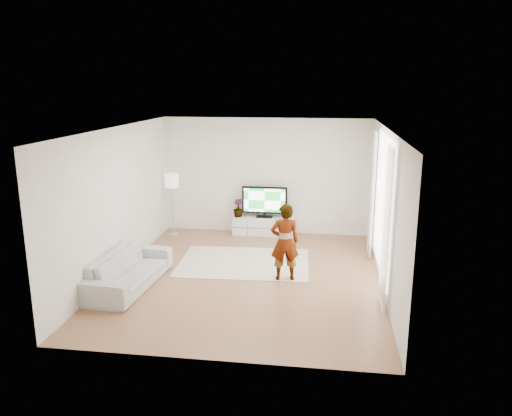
# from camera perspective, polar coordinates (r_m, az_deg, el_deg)

# --- Properties ---
(floor) EXTENTS (6.00, 6.00, 0.00)m
(floor) POSITION_cam_1_polar(r_m,az_deg,el_deg) (9.62, -1.05, -7.83)
(floor) COLOR #A8714C
(floor) RESTS_ON ground
(ceiling) EXTENTS (6.00, 6.00, 0.00)m
(ceiling) POSITION_cam_1_polar(r_m,az_deg,el_deg) (8.96, -1.13, 9.03)
(ceiling) COLOR white
(ceiling) RESTS_ON wall_back
(wall_left) EXTENTS (0.02, 6.00, 2.80)m
(wall_left) POSITION_cam_1_polar(r_m,az_deg,el_deg) (9.88, -15.55, 0.76)
(wall_left) COLOR white
(wall_left) RESTS_ON floor
(wall_right) EXTENTS (0.02, 6.00, 2.80)m
(wall_right) POSITION_cam_1_polar(r_m,az_deg,el_deg) (9.14, 14.58, -0.23)
(wall_right) COLOR white
(wall_right) RESTS_ON floor
(wall_back) EXTENTS (5.00, 0.02, 2.80)m
(wall_back) POSITION_cam_1_polar(r_m,az_deg,el_deg) (12.09, 1.15, 3.64)
(wall_back) COLOR white
(wall_back) RESTS_ON floor
(wall_front) EXTENTS (5.00, 0.02, 2.80)m
(wall_front) POSITION_cam_1_polar(r_m,az_deg,el_deg) (6.37, -5.35, -6.08)
(wall_front) COLOR white
(wall_front) RESTS_ON floor
(window) EXTENTS (0.01, 2.60, 2.50)m
(window) POSITION_cam_1_polar(r_m,az_deg,el_deg) (9.42, 14.28, 0.51)
(window) COLOR white
(window) RESTS_ON wall_right
(curtain_near) EXTENTS (0.04, 0.70, 2.60)m
(curtain_near) POSITION_cam_1_polar(r_m,az_deg,el_deg) (8.18, 14.62, -2.26)
(curtain_near) COLOR white
(curtain_near) RESTS_ON floor
(curtain_far) EXTENTS (0.04, 0.70, 2.60)m
(curtain_far) POSITION_cam_1_polar(r_m,az_deg,el_deg) (10.69, 13.11, 1.62)
(curtain_far) COLOR white
(curtain_far) RESTS_ON floor
(media_console) EXTENTS (1.52, 0.43, 0.43)m
(media_console) POSITION_cam_1_polar(r_m,az_deg,el_deg) (12.14, 0.96, -2.07)
(media_console) COLOR white
(media_console) RESTS_ON floor
(television) EXTENTS (1.09, 0.21, 0.76)m
(television) POSITION_cam_1_polar(r_m,az_deg,el_deg) (12.01, 0.99, 0.83)
(television) COLOR black
(television) RESTS_ON media_console
(game_console) EXTENTS (0.08, 0.15, 0.20)m
(game_console) POSITION_cam_1_polar(r_m,az_deg,el_deg) (12.00, 4.11, -0.76)
(game_console) COLOR white
(game_console) RESTS_ON media_console
(potted_plant) EXTENTS (0.28, 0.28, 0.43)m
(potted_plant) POSITION_cam_1_polar(r_m,az_deg,el_deg) (12.12, -2.06, 0.00)
(potted_plant) COLOR #3F7238
(potted_plant) RESTS_ON media_console
(rug) EXTENTS (2.72, 2.01, 0.01)m
(rug) POSITION_cam_1_polar(r_m,az_deg,el_deg) (10.32, -1.39, -6.23)
(rug) COLOR beige
(rug) RESTS_ON floor
(player) EXTENTS (0.59, 0.45, 1.45)m
(player) POSITION_cam_1_polar(r_m,az_deg,el_deg) (9.24, 3.30, -3.91)
(player) COLOR #334772
(player) RESTS_ON rug
(sofa) EXTENTS (0.98, 2.19, 0.63)m
(sofa) POSITION_cam_1_polar(r_m,az_deg,el_deg) (9.36, -14.29, -6.86)
(sofa) COLOR #B7B7B2
(sofa) RESTS_ON floor
(floor_lamp) EXTENTS (0.34, 0.34, 1.51)m
(floor_lamp) POSITION_cam_1_polar(r_m,az_deg,el_deg) (12.06, -9.61, 2.84)
(floor_lamp) COLOR silver
(floor_lamp) RESTS_ON floor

